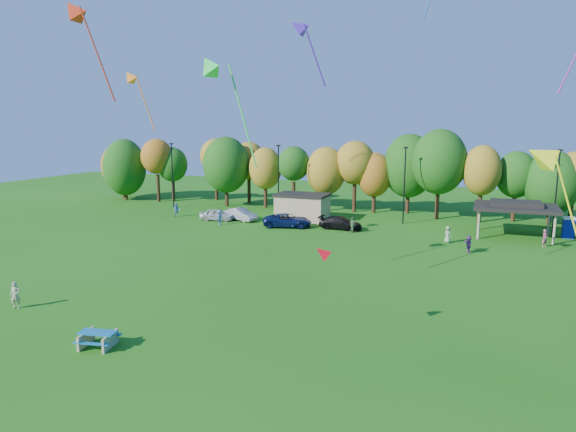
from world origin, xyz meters
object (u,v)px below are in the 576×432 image
at_px(kite_flyer, 15,295).
at_px(car_d, 340,223).
at_px(car_c, 287,220).
at_px(car_a, 217,215).
at_px(picnic_table, 98,338).
at_px(car_b, 240,214).

bearing_deg(kite_flyer, car_d, 43.17).
relative_size(kite_flyer, car_c, 0.32).
bearing_deg(kite_flyer, car_c, 52.60).
xyz_separation_m(car_c, car_d, (6.01, 1.05, -0.06)).
xyz_separation_m(kite_flyer, car_a, (-2.70, 31.56, -0.17)).
bearing_deg(car_c, picnic_table, 169.02).
bearing_deg(car_d, car_b, 88.99).
distance_m(car_a, car_d, 15.55).
xyz_separation_m(car_a, car_b, (2.67, 1.08, 0.02)).
bearing_deg(car_c, kite_flyer, 152.91).
distance_m(car_b, car_c, 7.08).
relative_size(kite_flyer, car_b, 0.39).
relative_size(picnic_table, car_d, 0.46).
bearing_deg(car_a, car_d, -98.66).
relative_size(car_a, car_b, 0.94).
relative_size(picnic_table, kite_flyer, 1.26).
distance_m(picnic_table, car_c, 33.71).
bearing_deg(car_c, car_b, 61.25).
relative_size(picnic_table, car_b, 0.50).
height_order(car_b, car_d, car_b).
distance_m(car_c, car_d, 6.10).
distance_m(car_a, car_c, 9.56).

